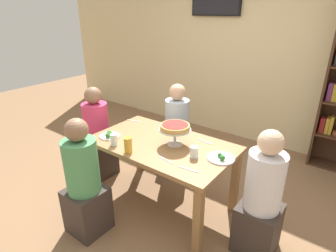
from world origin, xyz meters
TOP-DOWN VIEW (x-y plane):
  - ground_plane at (0.00, 0.00)m, footprint 12.00×12.00m
  - rear_partition at (0.00, 2.20)m, footprint 8.00×0.12m
  - dining_table at (0.00, 0.00)m, footprint 1.43×0.84m
  - television at (-0.61, 2.11)m, footprint 0.80×0.05m
  - diner_far_left at (-0.31, 0.70)m, footprint 0.34×0.34m
  - diner_head_east at (1.03, 0.01)m, footprint 0.34×0.34m
  - diner_near_left at (-0.33, -0.72)m, footprint 0.34×0.34m
  - diner_head_west at (-1.01, -0.00)m, footprint 0.34×0.34m
  - deep_dish_pizza_stand at (0.12, 0.05)m, footprint 0.32×0.32m
  - salad_plate_near_diner at (-0.53, -0.22)m, footprint 0.21×0.21m
  - salad_plate_far_diner at (0.62, 0.06)m, footprint 0.25×0.25m
  - beer_glass_amber_tall at (-0.13, -0.34)m, footprint 0.07×0.07m
  - water_glass_clear_near at (0.41, -0.05)m, footprint 0.07×0.07m
  - water_glass_clear_far at (-0.35, -0.32)m, footprint 0.07×0.07m
  - cutlery_fork_near at (0.33, 0.28)m, footprint 0.18×0.04m
  - cutlery_knife_near at (0.48, -0.26)m, footprint 0.18×0.03m
  - cutlery_fork_far at (0.23, -0.25)m, footprint 0.18×0.05m
  - cutlery_knife_far at (-0.21, 0.32)m, footprint 0.18×0.04m
  - cutlery_spare_fork at (-0.63, 0.26)m, footprint 0.18×0.07m

SIDE VIEW (x-z plane):
  - ground_plane at x=0.00m, z-range 0.00..0.00m
  - diner_far_left at x=-0.31m, z-range -0.08..1.07m
  - diner_head_east at x=1.03m, z-range -0.08..1.07m
  - diner_near_left at x=-0.33m, z-range -0.08..1.07m
  - diner_head_west at x=-1.01m, z-range -0.08..1.07m
  - dining_table at x=0.00m, z-range 0.27..1.01m
  - cutlery_fork_near at x=0.33m, z-range 0.74..0.74m
  - cutlery_knife_near at x=0.48m, z-range 0.74..0.74m
  - cutlery_fork_far at x=0.23m, z-range 0.74..0.74m
  - cutlery_knife_far at x=-0.21m, z-range 0.74..0.74m
  - cutlery_spare_fork at x=-0.63m, z-range 0.74..0.74m
  - salad_plate_far_diner at x=0.62m, z-range 0.72..0.78m
  - salad_plate_near_diner at x=-0.53m, z-range 0.73..0.79m
  - water_glass_clear_near at x=0.41m, z-range 0.74..0.85m
  - water_glass_clear_far at x=-0.35m, z-range 0.74..0.86m
  - beer_glass_amber_tall at x=-0.13m, z-range 0.74..0.89m
  - deep_dish_pizza_stand at x=0.12m, z-range 0.81..1.02m
  - rear_partition at x=0.00m, z-range 0.00..2.80m
  - television at x=-0.61m, z-range 1.87..2.32m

